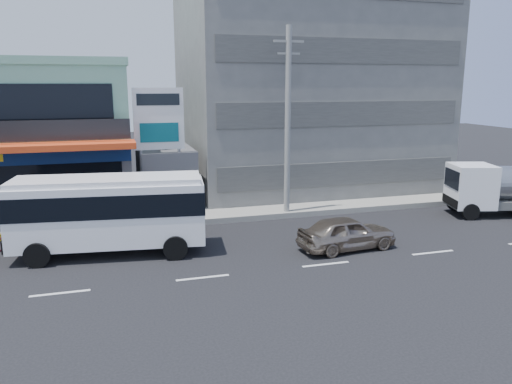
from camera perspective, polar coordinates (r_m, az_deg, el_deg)
ground at (r=19.01m, az=-6.10°, el=-9.72°), size 120.00×120.00×0.00m
sidewalk at (r=28.89m, az=0.22°, el=-1.63°), size 70.00×5.00×0.30m
shop_building at (r=31.85m, az=-25.43°, el=5.51°), size 12.40×11.70×8.00m
concrete_building at (r=34.90m, az=5.63°, el=12.07°), size 16.00×12.00×14.00m
gap_structure at (r=30.00m, az=-10.36°, el=1.81°), size 3.00×6.00×3.50m
satellite_dish at (r=28.75m, az=-10.28°, el=5.05°), size 1.50×1.50×0.15m
billboard at (r=26.77m, az=-11.02°, el=7.41°), size 2.60×0.18×6.90m
utility_pole_near at (r=26.44m, az=3.65°, el=8.03°), size 1.60×0.30×10.00m
minibus at (r=21.80m, az=-16.44°, el=-1.83°), size 8.15×3.53×3.31m
sedan at (r=22.15m, az=10.34°, el=-4.61°), size 4.50×2.16×1.48m
tanker_truck at (r=30.60m, az=27.08°, el=0.40°), size 7.43×3.91×2.81m
motorcycle_rider at (r=24.20m, az=-25.71°, el=-4.10°), size 1.95×1.19×2.36m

